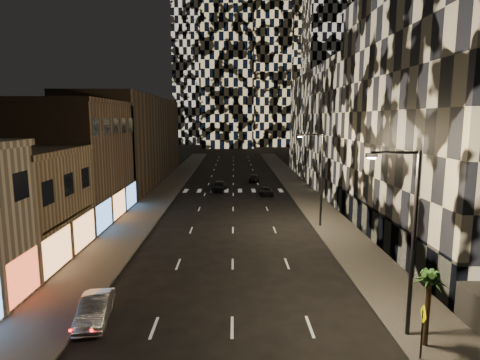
{
  "coord_description": "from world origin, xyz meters",
  "views": [
    {
      "loc": [
        0.11,
        -8.13,
        10.62
      ],
      "look_at": [
        0.57,
        21.6,
        6.0
      ],
      "focal_mm": 30.0,
      "sensor_mm": 36.0,
      "label": 1
    }
  ],
  "objects_px": {
    "palm_tree": "(429,284)",
    "streetlight_near": "(409,231)",
    "car_silver_parked": "(95,309)",
    "car_dark_rightlane": "(266,191)",
    "streetlight_far": "(319,173)",
    "ped_sign": "(423,323)",
    "car_dark_oncoming": "(254,178)",
    "car_dark_midlane": "(219,186)"
  },
  "relations": [
    {
      "from": "ped_sign",
      "to": "streetlight_far",
      "type": "bearing_deg",
      "value": 102.92
    },
    {
      "from": "streetlight_far",
      "to": "ped_sign",
      "type": "relative_size",
      "value": 3.63
    },
    {
      "from": "car_dark_oncoming",
      "to": "streetlight_far",
      "type": "bearing_deg",
      "value": 104.21
    },
    {
      "from": "streetlight_near",
      "to": "car_dark_rightlane",
      "type": "xyz_separation_m",
      "value": [
        -3.79,
        36.43,
        -4.81
      ]
    },
    {
      "from": "streetlight_far",
      "to": "ped_sign",
      "type": "height_order",
      "value": "streetlight_far"
    },
    {
      "from": "car_dark_rightlane",
      "to": "ped_sign",
      "type": "relative_size",
      "value": 1.56
    },
    {
      "from": "streetlight_near",
      "to": "ped_sign",
      "type": "height_order",
      "value": "streetlight_near"
    },
    {
      "from": "car_dark_rightlane",
      "to": "car_silver_parked",
      "type": "bearing_deg",
      "value": -109.89
    },
    {
      "from": "car_dark_oncoming",
      "to": "ped_sign",
      "type": "xyz_separation_m",
      "value": [
        4.8,
        -50.66,
        1.23
      ]
    },
    {
      "from": "car_dark_oncoming",
      "to": "car_dark_midlane",
      "type": "bearing_deg",
      "value": 62.83
    },
    {
      "from": "car_silver_parked",
      "to": "car_dark_midlane",
      "type": "bearing_deg",
      "value": 74.8
    },
    {
      "from": "streetlight_far",
      "to": "car_dark_rightlane",
      "type": "distance_m",
      "value": 17.53
    },
    {
      "from": "car_silver_parked",
      "to": "ped_sign",
      "type": "distance_m",
      "value": 15.99
    },
    {
      "from": "streetlight_far",
      "to": "ped_sign",
      "type": "bearing_deg",
      "value": -90.15
    },
    {
      "from": "streetlight_far",
      "to": "streetlight_near",
      "type": "bearing_deg",
      "value": -90.0
    },
    {
      "from": "car_silver_parked",
      "to": "streetlight_far",
      "type": "bearing_deg",
      "value": 42.12
    },
    {
      "from": "car_dark_midlane",
      "to": "streetlight_near",
      "type": "bearing_deg",
      "value": -67.86
    },
    {
      "from": "ped_sign",
      "to": "palm_tree",
      "type": "distance_m",
      "value": 1.84
    },
    {
      "from": "car_silver_parked",
      "to": "car_dark_rightlane",
      "type": "relative_size",
      "value": 1.05
    },
    {
      "from": "streetlight_near",
      "to": "streetlight_far",
      "type": "distance_m",
      "value": 20.0
    },
    {
      "from": "car_dark_rightlane",
      "to": "palm_tree",
      "type": "bearing_deg",
      "value": -84.4
    },
    {
      "from": "car_dark_oncoming",
      "to": "car_dark_rightlane",
      "type": "relative_size",
      "value": 1.05
    },
    {
      "from": "palm_tree",
      "to": "streetlight_near",
      "type": "bearing_deg",
      "value": 123.05
    },
    {
      "from": "car_dark_oncoming",
      "to": "palm_tree",
      "type": "bearing_deg",
      "value": 100.91
    },
    {
      "from": "car_dark_rightlane",
      "to": "ped_sign",
      "type": "xyz_separation_m",
      "value": [
        3.73,
        -38.47,
        1.28
      ]
    },
    {
      "from": "streetlight_near",
      "to": "car_silver_parked",
      "type": "relative_size",
      "value": 2.2
    },
    {
      "from": "car_dark_midlane",
      "to": "palm_tree",
      "type": "xyz_separation_m",
      "value": [
        11.06,
        -40.63,
        2.39
      ]
    },
    {
      "from": "streetlight_far",
      "to": "car_dark_rightlane",
      "type": "xyz_separation_m",
      "value": [
        -3.79,
        16.43,
        -4.81
      ]
    },
    {
      "from": "car_dark_rightlane",
      "to": "ped_sign",
      "type": "distance_m",
      "value": 38.67
    },
    {
      "from": "streetlight_far",
      "to": "palm_tree",
      "type": "distance_m",
      "value": 21.12
    },
    {
      "from": "streetlight_far",
      "to": "car_dark_midlane",
      "type": "relative_size",
      "value": 2.02
    },
    {
      "from": "ped_sign",
      "to": "palm_tree",
      "type": "height_order",
      "value": "palm_tree"
    },
    {
      "from": "car_dark_midlane",
      "to": "car_dark_oncoming",
      "type": "height_order",
      "value": "car_dark_midlane"
    },
    {
      "from": "car_silver_parked",
      "to": "car_dark_rightlane",
      "type": "xyz_separation_m",
      "value": [
        11.76,
        34.7,
        -0.13
      ]
    },
    {
      "from": "car_dark_oncoming",
      "to": "palm_tree",
      "type": "distance_m",
      "value": 49.99
    },
    {
      "from": "streetlight_near",
      "to": "car_dark_midlane",
      "type": "height_order",
      "value": "streetlight_near"
    },
    {
      "from": "palm_tree",
      "to": "car_silver_parked",
      "type": "bearing_deg",
      "value": 170.48
    },
    {
      "from": "streetlight_near",
      "to": "streetlight_far",
      "type": "bearing_deg",
      "value": 90.0
    },
    {
      "from": "streetlight_near",
      "to": "car_silver_parked",
      "type": "bearing_deg",
      "value": 173.67
    },
    {
      "from": "streetlight_far",
      "to": "car_dark_midlane",
      "type": "height_order",
      "value": "streetlight_far"
    },
    {
      "from": "ped_sign",
      "to": "palm_tree",
      "type": "xyz_separation_m",
      "value": [
        0.7,
        1.05,
        1.34
      ]
    },
    {
      "from": "ped_sign",
      "to": "car_dark_oncoming",
      "type": "bearing_deg",
      "value": 108.47
    }
  ]
}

